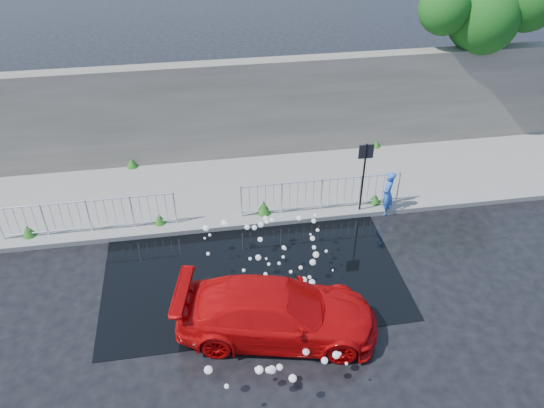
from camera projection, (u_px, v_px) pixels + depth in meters
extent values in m
plane|color=black|center=(238.00, 299.00, 13.74)|extent=(90.00, 90.00, 0.00)
cube|color=slate|center=(221.00, 190.00, 17.72)|extent=(30.00, 4.00, 0.15)
cube|color=slate|center=(227.00, 226.00, 16.11)|extent=(30.00, 0.25, 0.16)
cube|color=#58544A|center=(213.00, 112.00, 18.43)|extent=(30.00, 0.60, 3.50)
cube|color=black|center=(252.00, 270.00, 14.61)|extent=(8.00, 5.00, 0.01)
cylinder|color=black|center=(363.00, 180.00, 16.06)|extent=(0.06, 0.06, 2.50)
cube|color=black|center=(366.00, 152.00, 15.48)|extent=(0.45, 0.04, 0.45)
cylinder|color=#332114|center=(473.00, 68.00, 20.19)|extent=(0.36, 0.36, 5.00)
sphere|color=#154410|center=(483.00, 19.00, 18.26)|extent=(2.48, 2.48, 2.48)
sphere|color=#154410|center=(445.00, 9.00, 17.84)|extent=(1.77, 1.77, 1.77)
cylinder|color=silver|center=(175.00, 208.00, 15.84)|extent=(0.05, 0.05, 1.10)
cylinder|color=silver|center=(85.00, 201.00, 15.21)|extent=(5.00, 0.04, 0.04)
cylinder|color=silver|center=(91.00, 227.00, 15.76)|extent=(5.00, 0.04, 0.04)
cylinder|color=silver|center=(241.00, 202.00, 16.10)|extent=(0.05, 0.05, 1.10)
cylinder|color=silver|center=(398.00, 187.00, 16.75)|extent=(0.05, 0.05, 1.10)
cylinder|color=silver|center=(322.00, 180.00, 16.12)|extent=(5.00, 0.04, 0.04)
cylinder|color=silver|center=(321.00, 205.00, 16.67)|extent=(5.00, 0.04, 0.04)
cone|color=#195216|center=(28.00, 231.00, 15.53)|extent=(0.40, 0.40, 0.35)
cone|color=#195216|center=(159.00, 219.00, 16.04)|extent=(0.36, 0.36, 0.32)
cone|color=#195216|center=(264.00, 207.00, 16.41)|extent=(0.44, 0.44, 0.45)
cone|color=#195216|center=(375.00, 198.00, 16.92)|extent=(0.38, 0.38, 0.32)
cone|color=#195216|center=(132.00, 162.00, 18.72)|extent=(0.42, 0.42, 0.34)
cone|color=#195216|center=(376.00, 144.00, 19.91)|extent=(0.34, 0.34, 0.27)
sphere|color=white|center=(247.00, 283.00, 13.54)|extent=(0.16, 0.16, 0.16)
sphere|color=white|center=(304.00, 280.00, 13.67)|extent=(0.17, 0.17, 0.17)
sphere|color=white|center=(333.00, 270.00, 14.01)|extent=(0.06, 0.06, 0.06)
sphere|color=white|center=(296.00, 292.00, 13.57)|extent=(0.14, 0.14, 0.14)
sphere|color=white|center=(299.00, 218.00, 14.91)|extent=(0.15, 0.15, 0.15)
sphere|color=white|center=(291.00, 272.00, 13.82)|extent=(0.09, 0.09, 0.09)
sphere|color=white|center=(301.00, 268.00, 13.85)|extent=(0.11, 0.11, 0.11)
sphere|color=white|center=(312.00, 282.00, 13.76)|extent=(0.17, 0.17, 0.17)
sphere|color=white|center=(314.00, 247.00, 14.30)|extent=(0.12, 0.12, 0.12)
sphere|color=white|center=(284.00, 247.00, 14.21)|extent=(0.11, 0.11, 0.11)
sphere|color=white|center=(261.00, 225.00, 14.57)|extent=(0.16, 0.16, 0.16)
sphere|color=white|center=(247.00, 227.00, 14.51)|extent=(0.15, 0.15, 0.15)
sphere|color=white|center=(311.00, 234.00, 14.42)|extent=(0.06, 0.06, 0.06)
sphere|color=white|center=(310.00, 277.00, 13.74)|extent=(0.10, 0.10, 0.10)
sphere|color=white|center=(317.00, 230.00, 14.61)|extent=(0.10, 0.10, 0.10)
sphere|color=white|center=(315.00, 215.00, 14.93)|extent=(0.10, 0.10, 0.10)
sphere|color=white|center=(266.00, 259.00, 14.02)|extent=(0.07, 0.07, 0.07)
sphere|color=white|center=(205.00, 238.00, 14.29)|extent=(0.07, 0.07, 0.07)
sphere|color=white|center=(311.00, 284.00, 13.62)|extent=(0.12, 0.12, 0.12)
sphere|color=white|center=(283.00, 257.00, 14.21)|extent=(0.09, 0.09, 0.09)
sphere|color=white|center=(244.00, 270.00, 13.68)|extent=(0.09, 0.09, 0.09)
sphere|color=white|center=(250.00, 259.00, 13.97)|extent=(0.09, 0.09, 0.09)
sphere|color=white|center=(279.00, 263.00, 13.96)|extent=(0.09, 0.09, 0.09)
sphere|color=white|center=(285.00, 249.00, 14.22)|extent=(0.08, 0.08, 0.08)
sphere|color=white|center=(206.00, 302.00, 13.21)|extent=(0.16, 0.16, 0.16)
sphere|color=white|center=(265.00, 274.00, 13.60)|extent=(0.11, 0.11, 0.11)
sphere|color=white|center=(226.00, 224.00, 14.82)|extent=(0.09, 0.09, 0.09)
sphere|color=white|center=(269.00, 264.00, 13.90)|extent=(0.09, 0.09, 0.09)
sphere|color=white|center=(313.00, 262.00, 13.91)|extent=(0.17, 0.17, 0.17)
sphere|color=white|center=(279.00, 286.00, 13.50)|extent=(0.09, 0.09, 0.09)
sphere|color=white|center=(265.00, 218.00, 14.82)|extent=(0.13, 0.13, 0.13)
sphere|color=white|center=(272.00, 220.00, 14.94)|extent=(0.14, 0.14, 0.14)
sphere|color=white|center=(267.00, 222.00, 14.72)|extent=(0.12, 0.12, 0.12)
sphere|color=white|center=(210.00, 235.00, 14.30)|extent=(0.08, 0.08, 0.08)
sphere|color=white|center=(269.00, 280.00, 13.81)|extent=(0.10, 0.10, 0.10)
sphere|color=white|center=(206.00, 228.00, 14.65)|extent=(0.17, 0.17, 0.17)
sphere|color=white|center=(316.00, 255.00, 14.07)|extent=(0.17, 0.17, 0.17)
sphere|color=white|center=(258.00, 258.00, 14.01)|extent=(0.16, 0.16, 0.16)
sphere|color=white|center=(224.00, 223.00, 14.60)|extent=(0.17, 0.17, 0.17)
sphere|color=white|center=(312.00, 238.00, 14.28)|extent=(0.14, 0.14, 0.14)
sphere|color=white|center=(314.00, 221.00, 14.81)|extent=(0.13, 0.13, 0.13)
sphere|color=white|center=(260.00, 240.00, 14.18)|extent=(0.14, 0.14, 0.14)
sphere|color=white|center=(254.00, 228.00, 14.74)|extent=(0.15, 0.15, 0.15)
sphere|color=white|center=(208.00, 254.00, 13.91)|extent=(0.10, 0.10, 0.10)
sphere|color=white|center=(326.00, 251.00, 14.26)|extent=(0.09, 0.09, 0.09)
sphere|color=white|center=(325.00, 361.00, 11.18)|extent=(0.15, 0.15, 0.15)
sphere|color=white|center=(346.00, 364.00, 11.06)|extent=(0.07, 0.07, 0.07)
sphere|color=white|center=(306.00, 352.00, 11.85)|extent=(0.16, 0.16, 0.16)
sphere|color=white|center=(280.00, 367.00, 11.28)|extent=(0.14, 0.14, 0.14)
sphere|color=white|center=(227.00, 386.00, 10.43)|extent=(0.10, 0.10, 0.10)
sphere|color=white|center=(293.00, 378.00, 10.73)|extent=(0.17, 0.17, 0.17)
sphere|color=white|center=(259.00, 370.00, 10.75)|extent=(0.17, 0.17, 0.17)
sphere|color=white|center=(257.00, 369.00, 11.29)|extent=(0.09, 0.09, 0.09)
sphere|color=white|center=(340.00, 354.00, 11.72)|extent=(0.08, 0.08, 0.08)
sphere|color=white|center=(272.00, 370.00, 10.99)|extent=(0.18, 0.18, 0.18)
sphere|color=white|center=(336.00, 355.00, 11.45)|extent=(0.17, 0.17, 0.17)
sphere|color=white|center=(259.00, 370.00, 11.11)|extent=(0.17, 0.17, 0.17)
sphere|color=white|center=(208.00, 370.00, 10.76)|extent=(0.18, 0.18, 0.18)
sphere|color=white|center=(268.00, 370.00, 10.84)|extent=(0.14, 0.14, 0.14)
imported|color=#BC0708|center=(277.00, 312.00, 12.45)|extent=(5.04, 2.88, 1.38)
imported|color=blue|center=(388.00, 194.00, 16.38)|extent=(0.55, 0.64, 1.48)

